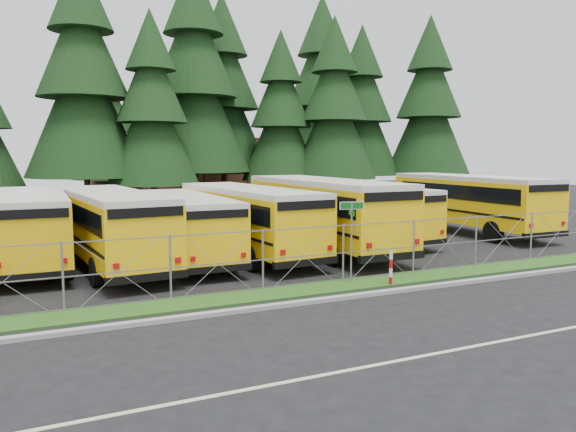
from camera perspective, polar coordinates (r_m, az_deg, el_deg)
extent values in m
plane|color=black|center=(21.00, 6.55, -5.78)|extent=(120.00, 120.00, 0.00)
cube|color=gray|center=(18.49, 11.65, -7.35)|extent=(50.00, 0.25, 0.12)
cube|color=#1C4614|center=(19.61, 9.18, -6.61)|extent=(50.00, 1.40, 0.06)
cube|color=beige|center=(15.03, 23.12, -11.16)|extent=(50.00, 0.12, 0.01)
cube|color=brown|center=(59.87, -8.91, 4.94)|extent=(22.00, 10.00, 6.00)
cylinder|color=gray|center=(18.94, 6.45, -2.80)|extent=(0.06, 0.06, 2.80)
cube|color=#0D5B16|center=(18.78, 6.50, 1.06)|extent=(0.78, 0.21, 0.22)
cube|color=white|center=(18.78, 6.50, 1.06)|extent=(0.82, 0.21, 0.26)
cube|color=#0D5B16|center=(18.80, 6.49, 0.33)|extent=(0.15, 0.54, 0.18)
cylinder|color=#B20C0C|center=(19.09, 10.41, -5.23)|extent=(0.11, 0.11, 1.20)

